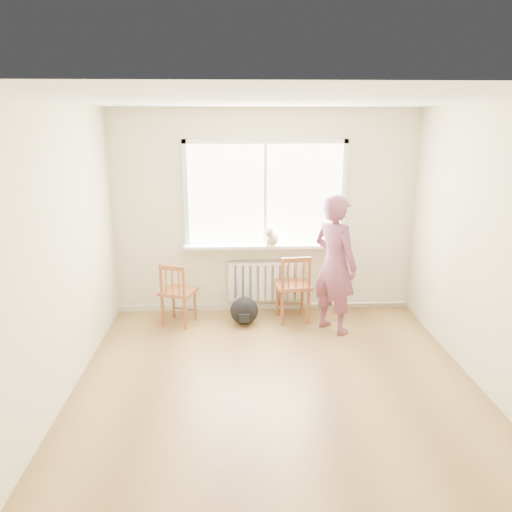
{
  "coord_description": "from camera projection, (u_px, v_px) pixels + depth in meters",
  "views": [
    {
      "loc": [
        -0.39,
        -4.25,
        2.56
      ],
      "look_at": [
        -0.16,
        1.2,
        1.05
      ],
      "focal_mm": 35.0,
      "sensor_mm": 36.0,
      "label": 1
    }
  ],
  "objects": [
    {
      "name": "floor",
      "position": [
        278.0,
        394.0,
        4.79
      ],
      "size": [
        4.5,
        4.5,
        0.0
      ],
      "primitive_type": "plane",
      "color": "olive",
      "rests_on": "ground"
    },
    {
      "name": "ceiling",
      "position": [
        282.0,
        100.0,
        4.07
      ],
      "size": [
        4.5,
        4.5,
        0.0
      ],
      "primitive_type": "plane",
      "rotation": [
        3.14,
        0.0,
        0.0
      ],
      "color": "white",
      "rests_on": "back_wall"
    },
    {
      "name": "back_wall",
      "position": [
        265.0,
        213.0,
        6.59
      ],
      "size": [
        4.0,
        0.01,
        2.7
      ],
      "primitive_type": "cube",
      "color": "beige",
      "rests_on": "ground"
    },
    {
      "name": "window",
      "position": [
        265.0,
        190.0,
        6.49
      ],
      "size": [
        2.12,
        0.05,
        1.42
      ],
      "color": "white",
      "rests_on": "back_wall"
    },
    {
      "name": "windowsill",
      "position": [
        265.0,
        246.0,
        6.6
      ],
      "size": [
        2.15,
        0.22,
        0.04
      ],
      "primitive_type": "cube",
      "color": "white",
      "rests_on": "back_wall"
    },
    {
      "name": "radiator",
      "position": [
        265.0,
        281.0,
        6.75
      ],
      "size": [
        1.0,
        0.12,
        0.55
      ],
      "color": "white",
      "rests_on": "back_wall"
    },
    {
      "name": "heating_pipe",
      "position": [
        354.0,
        303.0,
        6.93
      ],
      "size": [
        1.4,
        0.04,
        0.04
      ],
      "primitive_type": "cylinder",
      "rotation": [
        0.0,
        1.57,
        0.0
      ],
      "color": "silver",
      "rests_on": "back_wall"
    },
    {
      "name": "baseboard",
      "position": [
        265.0,
        306.0,
        6.93
      ],
      "size": [
        4.0,
        0.03,
        0.08
      ],
      "primitive_type": "cube",
      "color": "beige",
      "rests_on": "ground"
    },
    {
      "name": "chair_left",
      "position": [
        177.0,
        294.0,
        6.31
      ],
      "size": [
        0.51,
        0.5,
        0.82
      ],
      "rotation": [
        0.0,
        0.0,
        2.8
      ],
      "color": "#9A522C",
      "rests_on": "floor"
    },
    {
      "name": "chair_right",
      "position": [
        294.0,
        288.0,
        6.41
      ],
      "size": [
        0.49,
        0.47,
        0.9
      ],
      "rotation": [
        0.0,
        0.0,
        3.25
      ],
      "color": "#9A522C",
      "rests_on": "floor"
    },
    {
      "name": "person",
      "position": [
        335.0,
        265.0,
        6.03
      ],
      "size": [
        0.71,
        0.74,
        1.7
      ],
      "primitive_type": "imported",
      "rotation": [
        0.0,
        0.0,
        2.25
      ],
      "color": "#CF454F",
      "rests_on": "floor"
    },
    {
      "name": "cat",
      "position": [
        272.0,
        238.0,
        6.49
      ],
      "size": [
        0.26,
        0.4,
        0.28
      ],
      "rotation": [
        0.0,
        0.0,
        -0.33
      ],
      "color": "#CCB78B",
      "rests_on": "windowsill"
    },
    {
      "name": "backpack",
      "position": [
        244.0,
        311.0,
        6.39
      ],
      "size": [
        0.38,
        0.29,
        0.36
      ],
      "primitive_type": "ellipsoid",
      "rotation": [
        0.0,
        0.0,
        0.07
      ],
      "color": "black",
      "rests_on": "floor"
    }
  ]
}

